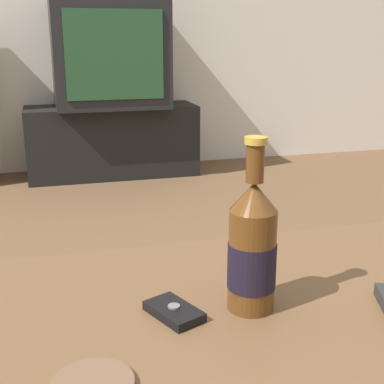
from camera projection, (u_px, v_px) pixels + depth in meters
coffee_table at (238, 371)px, 0.78m from camera, size 1.18×0.68×0.47m
tv_stand at (112, 141)px, 3.43m from camera, size 1.07×0.37×0.45m
television at (109, 54)px, 3.27m from camera, size 0.68×0.56×0.64m
beer_bottle at (252, 249)px, 0.79m from camera, size 0.07×0.07×0.26m
cell_phone at (174, 311)px, 0.79m from camera, size 0.08×0.10×0.02m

